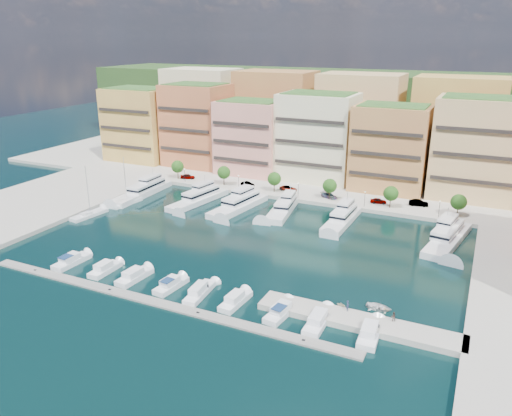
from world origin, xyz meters
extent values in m
plane|color=black|center=(0.00, 0.00, 0.00)|extent=(400.00, 400.00, 0.00)
cube|color=#9E998E|center=(0.00, 62.00, 0.00)|extent=(220.00, 64.00, 2.00)
cube|color=#9E998E|center=(-62.00, -8.00, 0.00)|extent=(34.00, 76.00, 2.00)
cube|color=#1F3214|center=(0.00, 110.00, 0.00)|extent=(240.00, 40.00, 58.00)
cube|color=gray|center=(-3.00, -30.00, 0.00)|extent=(72.00, 2.20, 0.35)
cube|color=#9E998E|center=(30.00, -22.00, 0.00)|extent=(32.00, 5.00, 2.00)
cube|color=gold|center=(-66.00, 50.00, 13.00)|extent=(22.00, 16.00, 24.00)
cube|color=black|center=(-66.00, 41.75, 13.00)|extent=(20.24, 0.50, 0.90)
cube|color=#235421|center=(-66.00, 50.00, 25.40)|extent=(19.36, 14.08, 0.80)
cube|color=#C16D40|center=(-44.00, 52.00, 14.00)|extent=(20.00, 16.00, 26.00)
cube|color=black|center=(-44.00, 43.75, 14.00)|extent=(18.40, 0.50, 0.90)
cube|color=#235421|center=(-44.00, 52.00, 27.40)|extent=(17.60, 14.08, 0.80)
cube|color=#ED9484|center=(-23.00, 50.00, 12.00)|extent=(20.00, 15.00, 22.00)
cube|color=black|center=(-23.00, 42.25, 12.00)|extent=(18.40, 0.50, 0.90)
cube|color=#235421|center=(-23.00, 50.00, 23.40)|extent=(17.60, 13.20, 0.80)
cube|color=beige|center=(-2.00, 52.00, 13.50)|extent=(22.00, 16.00, 25.00)
cube|color=black|center=(-2.00, 43.75, 13.50)|extent=(20.24, 0.50, 0.90)
cube|color=#235421|center=(-2.00, 52.00, 26.40)|extent=(19.36, 14.08, 0.80)
cube|color=#BD8847|center=(20.00, 50.00, 12.50)|extent=(20.00, 15.00, 23.00)
cube|color=black|center=(20.00, 42.25, 12.50)|extent=(18.40, 0.50, 0.90)
cube|color=#235421|center=(20.00, 50.00, 24.40)|extent=(17.60, 13.20, 0.80)
cube|color=tan|center=(42.00, 52.00, 14.00)|extent=(22.00, 16.00, 26.00)
cube|color=black|center=(42.00, 43.75, 14.00)|extent=(20.24, 0.50, 0.90)
cube|color=#235421|center=(42.00, 52.00, 27.40)|extent=(19.36, 14.08, 0.80)
cube|color=beige|center=(-55.00, 74.00, 16.00)|extent=(26.00, 18.00, 30.00)
cube|color=#BD8847|center=(-25.00, 74.00, 16.00)|extent=(26.00, 18.00, 30.00)
cube|color=tan|center=(5.00, 74.00, 16.00)|extent=(26.00, 18.00, 30.00)
cube|color=gold|center=(35.00, 74.00, 16.00)|extent=(26.00, 18.00, 30.00)
cylinder|color=#473323|center=(-40.00, 33.50, 2.50)|extent=(0.24, 0.24, 3.00)
sphere|color=#154112|center=(-40.00, 33.50, 4.75)|extent=(3.80, 3.80, 3.80)
cylinder|color=#473323|center=(-24.00, 33.50, 2.50)|extent=(0.24, 0.24, 3.00)
sphere|color=#154112|center=(-24.00, 33.50, 4.75)|extent=(3.80, 3.80, 3.80)
cylinder|color=#473323|center=(-8.00, 33.50, 2.50)|extent=(0.24, 0.24, 3.00)
sphere|color=#154112|center=(-8.00, 33.50, 4.75)|extent=(3.80, 3.80, 3.80)
cylinder|color=#473323|center=(8.00, 33.50, 2.50)|extent=(0.24, 0.24, 3.00)
sphere|color=#154112|center=(8.00, 33.50, 4.75)|extent=(3.80, 3.80, 3.80)
cylinder|color=#473323|center=(24.00, 33.50, 2.50)|extent=(0.24, 0.24, 3.00)
sphere|color=#154112|center=(24.00, 33.50, 4.75)|extent=(3.80, 3.80, 3.80)
cylinder|color=#473323|center=(40.00, 33.50, 2.50)|extent=(0.24, 0.24, 3.00)
sphere|color=#154112|center=(40.00, 33.50, 4.75)|extent=(3.80, 3.80, 3.80)
cylinder|color=black|center=(-36.00, 31.20, 3.00)|extent=(0.10, 0.10, 4.00)
sphere|color=#FFF2CC|center=(-36.00, 31.20, 5.05)|extent=(0.30, 0.30, 0.30)
cylinder|color=black|center=(-18.00, 31.20, 3.00)|extent=(0.10, 0.10, 4.00)
sphere|color=#FFF2CC|center=(-18.00, 31.20, 5.05)|extent=(0.30, 0.30, 0.30)
cylinder|color=black|center=(0.00, 31.20, 3.00)|extent=(0.10, 0.10, 4.00)
sphere|color=#FFF2CC|center=(0.00, 31.20, 5.05)|extent=(0.30, 0.30, 0.30)
cylinder|color=black|center=(18.00, 31.20, 3.00)|extent=(0.10, 0.10, 4.00)
sphere|color=#FFF2CC|center=(18.00, 31.20, 5.05)|extent=(0.30, 0.30, 0.30)
cylinder|color=black|center=(36.00, 31.20, 3.00)|extent=(0.10, 0.10, 4.00)
sphere|color=#FFF2CC|center=(36.00, 31.20, 5.05)|extent=(0.30, 0.30, 0.30)
cube|color=white|center=(-41.45, 17.34, 0.35)|extent=(5.34, 23.43, 2.30)
cube|color=white|center=(-41.45, 19.67, 2.40)|extent=(4.23, 12.92, 1.80)
cube|color=black|center=(-41.45, 19.67, 2.40)|extent=(4.29, 12.98, 0.55)
cube|color=white|center=(-41.45, 21.54, 4.00)|extent=(3.04, 7.06, 1.40)
cylinder|color=#B2B2B7|center=(-41.45, 22.94, 5.60)|extent=(0.14, 0.14, 1.80)
cube|color=white|center=(-23.66, 18.45, 0.35)|extent=(7.58, 21.51, 2.30)
cube|color=white|center=(-23.66, 20.56, 2.40)|extent=(5.32, 12.02, 1.80)
cube|color=black|center=(-23.66, 20.56, 2.40)|extent=(5.39, 12.08, 0.55)
cube|color=white|center=(-23.66, 22.25, 4.00)|extent=(3.55, 6.66, 1.40)
cylinder|color=#B2B2B7|center=(-23.66, 23.51, 5.60)|extent=(0.14, 0.14, 1.80)
cube|color=black|center=(-23.66, 18.45, -0.10)|extent=(7.63, 21.57, 0.35)
cube|color=white|center=(-11.65, 18.53, 0.35)|extent=(7.92, 21.43, 2.30)
cube|color=white|center=(-11.65, 20.63, 2.40)|extent=(5.69, 11.98, 1.80)
cube|color=black|center=(-11.65, 20.63, 2.40)|extent=(5.76, 12.05, 0.55)
cube|color=white|center=(-11.65, 22.30, 4.00)|extent=(3.86, 6.64, 1.40)
cylinder|color=#B2B2B7|center=(-11.65, 23.56, 5.60)|extent=(0.14, 0.14, 1.80)
cube|color=white|center=(-0.22, 20.28, 0.35)|extent=(7.03, 17.92, 2.30)
cube|color=white|center=(-0.22, 22.02, 2.40)|extent=(5.06, 10.04, 1.80)
cube|color=black|center=(-0.22, 22.02, 2.40)|extent=(5.13, 10.11, 0.55)
cube|color=white|center=(-0.22, 23.42, 4.00)|extent=(3.44, 5.58, 1.40)
cylinder|color=#B2B2B7|center=(-0.22, 24.46, 5.60)|extent=(0.14, 0.14, 1.80)
cube|color=white|center=(15.38, 19.65, 0.35)|extent=(4.95, 18.80, 2.30)
cube|color=white|center=(15.38, 21.52, 2.40)|extent=(3.94, 10.37, 1.80)
cube|color=black|center=(15.38, 21.52, 2.40)|extent=(4.00, 10.43, 0.55)
cube|color=white|center=(15.38, 23.02, 4.00)|extent=(2.83, 5.67, 1.40)
cylinder|color=#B2B2B7|center=(15.38, 24.14, 5.60)|extent=(0.14, 0.14, 1.80)
cube|color=black|center=(15.38, 19.65, -0.10)|extent=(5.00, 18.85, 0.35)
cube|color=white|center=(39.39, 17.83, 0.35)|extent=(8.58, 22.83, 2.30)
cube|color=white|center=(39.39, 20.07, 2.40)|extent=(6.01, 12.78, 1.80)
cube|color=black|center=(39.39, 20.07, 2.40)|extent=(6.08, 12.85, 0.55)
cube|color=white|center=(39.39, 21.85, 4.00)|extent=(4.00, 7.10, 1.40)
cylinder|color=#B2B2B7|center=(39.39, 23.19, 5.60)|extent=(0.14, 0.14, 1.80)
cube|color=white|center=(-26.23, -24.50, 0.25)|extent=(3.16, 8.02, 1.40)
cube|color=white|center=(-26.23, -24.89, 1.55)|extent=(2.34, 3.89, 1.10)
cube|color=black|center=(-26.23, -23.32, 1.30)|extent=(1.99, 0.20, 0.55)
cube|color=navy|center=(-26.23, -25.92, 2.15)|extent=(2.05, 2.46, 0.12)
cube|color=white|center=(-17.85, -24.50, 0.25)|extent=(2.55, 7.06, 1.40)
cube|color=white|center=(-17.85, -24.85, 1.55)|extent=(1.99, 3.39, 1.10)
cube|color=black|center=(-17.85, -23.44, 1.30)|extent=(1.82, 0.11, 0.55)
cube|color=white|center=(-10.94, -24.50, 0.25)|extent=(3.33, 7.87, 1.40)
cube|color=white|center=(-10.94, -24.88, 1.55)|extent=(2.42, 3.84, 1.10)
cube|color=black|center=(-10.94, -23.35, 1.30)|extent=(1.98, 0.25, 0.55)
cube|color=white|center=(-2.90, -24.50, 0.25)|extent=(3.23, 7.44, 1.40)
cube|color=white|center=(-2.90, -24.86, 1.55)|extent=(2.30, 3.65, 1.10)
cube|color=black|center=(-2.90, -23.42, 1.30)|extent=(1.81, 0.28, 0.55)
cube|color=navy|center=(-2.90, -25.80, 2.15)|extent=(1.96, 2.33, 0.12)
cube|color=white|center=(3.03, -24.50, 0.25)|extent=(3.06, 8.73, 1.40)
cube|color=white|center=(3.03, -24.93, 1.55)|extent=(2.17, 4.25, 1.10)
cube|color=black|center=(3.03, -23.21, 1.30)|extent=(1.69, 0.24, 0.55)
cube|color=white|center=(9.95, -24.50, 0.25)|extent=(2.99, 7.55, 1.40)
cube|color=white|center=(9.95, -24.87, 1.55)|extent=(2.18, 3.68, 1.10)
cube|color=black|center=(9.95, -23.39, 1.30)|extent=(1.79, 0.23, 0.55)
cube|color=white|center=(18.19, -24.50, 0.25)|extent=(3.50, 7.92, 1.40)
cube|color=white|center=(18.19, -24.88, 1.55)|extent=(2.44, 3.90, 1.10)
cube|color=black|center=(18.19, -23.35, 1.30)|extent=(1.82, 0.34, 0.55)
cube|color=navy|center=(18.19, -25.88, 2.15)|extent=(2.06, 2.51, 0.12)
cube|color=white|center=(24.40, -24.50, 0.25)|extent=(2.67, 8.54, 1.40)
cube|color=white|center=(24.40, -24.93, 1.55)|extent=(2.06, 4.11, 1.10)
cube|color=black|center=(24.40, -23.22, 1.30)|extent=(1.87, 0.12, 0.55)
cube|color=white|center=(32.43, -24.50, 0.25)|extent=(3.26, 8.25, 1.40)
cube|color=white|center=(32.43, -24.90, 1.55)|extent=(2.38, 4.01, 1.10)
cube|color=black|center=(32.43, -23.29, 1.30)|extent=(1.98, 0.23, 0.55)
cube|color=white|center=(-40.37, 9.32, 0.20)|extent=(3.89, 9.82, 1.20)
cube|color=white|center=(-40.37, 8.36, 1.10)|extent=(1.91, 2.58, 0.60)
cylinder|color=#B2B2B7|center=(-40.37, 9.80, 6.80)|extent=(0.14, 0.14, 12.00)
cylinder|color=#B2B2B7|center=(-40.37, 7.88, 1.80)|extent=(0.65, 4.28, 0.10)
cube|color=white|center=(-42.62, -2.02, 0.20)|extent=(3.96, 10.30, 1.20)
cube|color=white|center=(-42.62, -3.03, 1.10)|extent=(1.96, 2.69, 0.60)
cylinder|color=#B2B2B7|center=(-42.62, -1.52, 6.80)|extent=(0.14, 0.14, 12.00)
cylinder|color=#B2B2B7|center=(-42.62, -3.53, 1.80)|extent=(0.63, 4.50, 0.10)
imported|color=silver|center=(31.97, -16.16, 0.43)|extent=(4.29, 3.13, 0.87)
imported|color=beige|center=(26.18, -17.97, 0.42)|extent=(1.84, 1.68, 0.84)
imported|color=beige|center=(32.99, -16.40, 0.43)|extent=(1.78, 1.58, 0.86)
imported|color=gray|center=(-37.22, 34.60, 1.74)|extent=(4.67, 3.02, 1.48)
imported|color=gray|center=(-17.15, 35.17, 1.68)|extent=(4.29, 2.08, 1.36)
imported|color=gray|center=(-4.67, 35.93, 1.70)|extent=(5.45, 3.38, 1.41)
imported|color=gray|center=(7.67, 34.50, 1.70)|extent=(5.21, 3.65, 1.40)
imported|color=gray|center=(20.62, 35.68, 1.70)|extent=(4.37, 2.45, 1.40)
imported|color=gray|center=(30.40, 38.00, 1.80)|extent=(5.02, 2.23, 1.60)
imported|color=#283051|center=(27.82, -20.33, 1.89)|extent=(0.57, 0.73, 1.79)
imported|color=#453129|center=(34.96, -20.33, 1.78)|extent=(0.93, 0.84, 1.55)
camera|label=1|loc=(44.34, -89.45, 42.29)|focal=35.00mm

